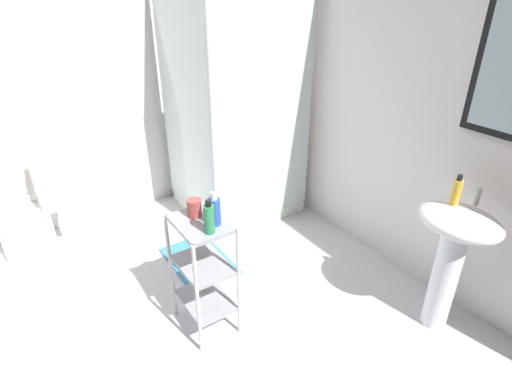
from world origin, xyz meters
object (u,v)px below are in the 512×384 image
(shower_stall, at_px, (232,166))
(bath_mat, at_px, (199,261))
(body_wash_bottle_green, at_px, (209,219))
(shampoo_bottle_blue, at_px, (214,211))
(hand_soap_bottle, at_px, (456,191))
(rinse_cup, at_px, (194,208))
(pedestal_sink, at_px, (453,246))
(storage_cart, at_px, (203,267))
(toilet, at_px, (32,218))

(shower_stall, bearing_deg, bath_mat, -50.37)
(body_wash_bottle_green, height_order, shampoo_bottle_blue, shampoo_bottle_blue)
(shampoo_bottle_blue, bearing_deg, hand_soap_bottle, 60.55)
(rinse_cup, xyz_separation_m, bath_mat, (-0.51, 0.23, -0.78))
(bath_mat, bearing_deg, rinse_cup, -24.12)
(hand_soap_bottle, height_order, shampoo_bottle_blue, hand_soap_bottle)
(hand_soap_bottle, bearing_deg, body_wash_bottle_green, -116.09)
(hand_soap_bottle, relative_size, bath_mat, 0.30)
(pedestal_sink, relative_size, rinse_cup, 7.95)
(storage_cart, bearing_deg, shampoo_bottle_blue, 42.67)
(shower_stall, xyz_separation_m, bath_mat, (0.50, -0.61, -0.45))
(pedestal_sink, distance_m, storage_cart, 1.43)
(shampoo_bottle_blue, bearing_deg, pedestal_sink, 57.29)
(toilet, bearing_deg, shower_stall, 79.54)
(shower_stall, relative_size, shampoo_bottle_blue, 10.43)
(bath_mat, bearing_deg, hand_soap_bottle, 36.83)
(body_wash_bottle_green, bearing_deg, toilet, -153.70)
(shampoo_bottle_blue, bearing_deg, storage_cart, -137.33)
(hand_soap_bottle, xyz_separation_m, rinse_cup, (-0.79, -1.20, -0.10))
(shower_stall, bearing_deg, hand_soap_bottle, 11.52)
(pedestal_sink, height_order, bath_mat, pedestal_sink)
(rinse_cup, bearing_deg, shower_stall, 140.49)
(storage_cart, relative_size, hand_soap_bottle, 4.14)
(pedestal_sink, height_order, rinse_cup, rinse_cup)
(toilet, distance_m, bath_mat, 1.30)
(pedestal_sink, distance_m, body_wash_bottle_green, 1.38)
(pedestal_sink, bearing_deg, bath_mat, -145.37)
(toilet, bearing_deg, hand_soap_bottle, 43.00)
(shower_stall, distance_m, hand_soap_bottle, 1.88)
(hand_soap_bottle, xyz_separation_m, bath_mat, (-1.30, -0.97, -0.88))
(pedestal_sink, xyz_separation_m, rinse_cup, (-0.86, -1.17, 0.21))
(shower_stall, bearing_deg, toilet, -100.46)
(shower_stall, height_order, shampoo_bottle_blue, shower_stall)
(rinse_cup, bearing_deg, bath_mat, 155.88)
(shower_stall, distance_m, storage_cart, 1.37)
(body_wash_bottle_green, height_order, rinse_cup, body_wash_bottle_green)
(toilet, xyz_separation_m, storage_cart, (1.38, 0.74, 0.12))
(pedestal_sink, xyz_separation_m, hand_soap_bottle, (-0.07, 0.03, 0.31))
(shower_stall, xyz_separation_m, shampoo_bottle_blue, (1.15, -0.78, 0.36))
(pedestal_sink, height_order, storage_cart, pedestal_sink)
(toilet, distance_m, hand_soap_bottle, 2.92)
(shampoo_bottle_blue, xyz_separation_m, rinse_cup, (-0.14, -0.05, -0.03))
(shower_stall, height_order, hand_soap_bottle, shower_stall)
(storage_cart, xyz_separation_m, rinse_cup, (-0.08, 0.01, 0.35))
(pedestal_sink, relative_size, hand_soap_bottle, 4.54)
(toilet, xyz_separation_m, bath_mat, (0.79, 0.98, -0.31))
(rinse_cup, bearing_deg, toilet, -150.05)
(shower_stall, bearing_deg, pedestal_sink, 10.34)
(toilet, height_order, body_wash_bottle_green, body_wash_bottle_green)
(toilet, distance_m, rinse_cup, 1.58)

